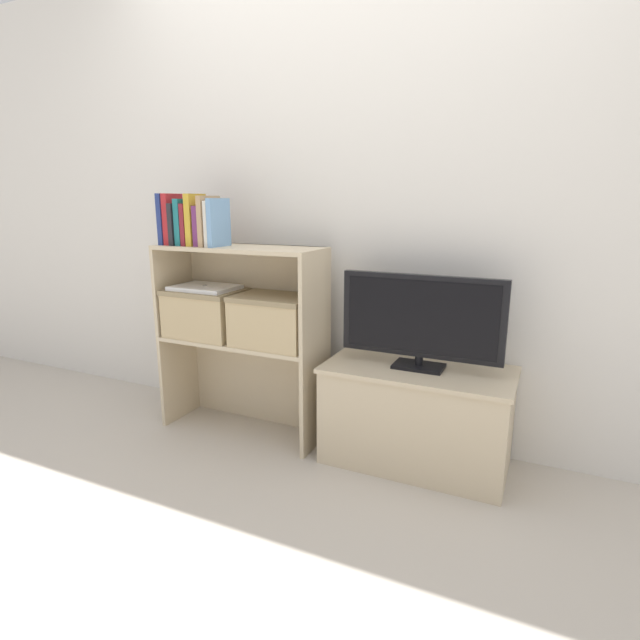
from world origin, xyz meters
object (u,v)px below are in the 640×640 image
object	(u,v)px
book_crimson	(173,219)
book_tan	(209,221)
book_skyblue	(219,223)
laptop	(205,288)
book_navy	(168,219)
book_teal	(185,222)
book_charcoal	(179,224)
tv	(421,319)
book_plum	(203,226)
book_ivory	(214,224)
book_maroon	(190,225)
storage_basket_right	(274,318)
storage_basket_left	(206,311)
tv_stand	(416,415)
book_mustard	(196,220)

from	to	relation	value
book_crimson	book_tan	world-z (taller)	book_crimson
book_tan	book_skyblue	size ratio (longest dim) A/B	1.05
laptop	book_navy	bearing A→B (deg)	-168.21
book_teal	laptop	bearing A→B (deg)	26.57
book_charcoal	book_teal	size ratio (longest dim) A/B	0.90
tv	book_teal	bearing A→B (deg)	-175.12
book_plum	book_ivory	world-z (taller)	book_ivory
book_maroon	storage_basket_right	size ratio (longest dim) A/B	0.53
book_ivory	book_skyblue	world-z (taller)	book_skyblue
tv	book_crimson	xyz separation A→B (m)	(-1.26, -0.10, 0.41)
tv	laptop	size ratio (longest dim) A/B	2.23
book_charcoal	storage_basket_right	bearing A→B (deg)	4.15
book_teal	book_skyblue	size ratio (longest dim) A/B	0.99
book_crimson	book_teal	size ratio (longest dim) A/B	1.11
book_navy	storage_basket_left	xyz separation A→B (m)	(0.18, 0.04, -0.47)
book_crimson	book_ivory	world-z (taller)	book_crimson
tv_stand	book_mustard	size ratio (longest dim) A/B	3.33
tv	laptop	xyz separation A→B (m)	(-1.11, -0.06, 0.07)
book_skyblue	storage_basket_right	world-z (taller)	book_skyblue
book_plum	book_teal	bearing A→B (deg)	180.00
book_charcoal	book_plum	world-z (taller)	book_charcoal
tv	book_plum	bearing A→B (deg)	-174.59
tv_stand	book_ivory	distance (m)	1.32
book_ivory	storage_basket_left	bearing A→B (deg)	159.99
book_teal	book_charcoal	bearing A→B (deg)	180.00
book_ivory	storage_basket_right	xyz separation A→B (m)	(0.31, 0.04, -0.45)
laptop	storage_basket_right	bearing A→B (deg)	0.00
tv_stand	storage_basket_right	xyz separation A→B (m)	(-0.70, -0.07, 0.40)
tv	book_teal	world-z (taller)	book_teal
book_charcoal	book_skyblue	bearing A→B (deg)	-0.00
tv_stand	book_teal	world-z (taller)	book_teal
book_plum	book_ivory	xyz separation A→B (m)	(0.06, 0.00, 0.01)
book_skyblue	storage_basket_right	distance (m)	0.53
book_maroon	book_mustard	xyz separation A→B (m)	(0.04, 0.00, 0.02)
book_charcoal	book_mustard	distance (m)	0.11
book_teal	book_maroon	world-z (taller)	book_teal
book_plum	book_skyblue	xyz separation A→B (m)	(0.09, 0.00, 0.02)
tv	book_tan	bearing A→B (deg)	-174.41
book_charcoal	book_maroon	world-z (taller)	book_charcoal
book_charcoal	tv	bearing A→B (deg)	4.74
book_charcoal	book_mustard	size ratio (longest dim) A/B	0.82
tv_stand	book_charcoal	world-z (taller)	book_charcoal
book_maroon	book_charcoal	bearing A→B (deg)	180.00
book_crimson	storage_basket_left	size ratio (longest dim) A/B	0.65
storage_basket_right	laptop	distance (m)	0.43
tv_stand	laptop	xyz separation A→B (m)	(-1.11, -0.07, 0.52)
storage_basket_right	tv_stand	bearing A→B (deg)	5.31
laptop	book_teal	bearing A→B (deg)	-153.43
laptop	storage_basket_left	bearing A→B (deg)	90.00
book_charcoal	book_skyblue	size ratio (longest dim) A/B	0.89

